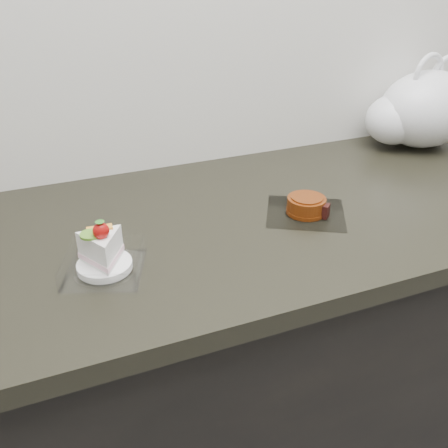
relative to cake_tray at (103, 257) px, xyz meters
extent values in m
cube|color=black|center=(0.40, 0.10, -0.50)|extent=(2.00, 0.60, 0.86)
cube|color=black|center=(0.40, 0.10, -0.05)|extent=(2.04, 0.64, 0.04)
cube|color=white|center=(0.00, 0.00, -0.03)|extent=(0.17, 0.17, 0.00)
cylinder|color=white|center=(0.00, 0.00, -0.02)|extent=(0.10, 0.10, 0.01)
ellipsoid|color=red|center=(0.00, -0.01, 0.06)|extent=(0.03, 0.02, 0.03)
cone|color=#2D7223|center=(0.00, -0.01, 0.07)|extent=(0.02, 0.02, 0.01)
cylinder|color=#659F2E|center=(-0.02, 0.00, 0.05)|extent=(0.03, 0.03, 0.00)
cube|color=orange|center=(0.00, 0.02, 0.05)|extent=(0.04, 0.02, 0.00)
cube|color=white|center=(0.44, 0.05, -0.03)|extent=(0.22, 0.21, 0.00)
cylinder|color=#662E0C|center=(0.44, 0.05, -0.01)|extent=(0.10, 0.10, 0.03)
cylinder|color=#662E0C|center=(0.44, 0.05, -0.02)|extent=(0.11, 0.11, 0.01)
cylinder|color=#662E0C|center=(0.44, 0.05, 0.01)|extent=(0.08, 0.08, 0.00)
cube|color=black|center=(0.46, 0.02, -0.01)|extent=(0.03, 0.03, 0.03)
ellipsoid|color=white|center=(0.94, 0.29, 0.08)|extent=(0.28, 0.22, 0.21)
ellipsoid|color=white|center=(0.85, 0.31, 0.05)|extent=(0.17, 0.15, 0.14)
torus|color=white|center=(0.93, 0.29, 0.17)|extent=(0.11, 0.04, 0.11)
camera|label=1|loc=(-0.08, -0.75, 0.48)|focal=40.00mm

